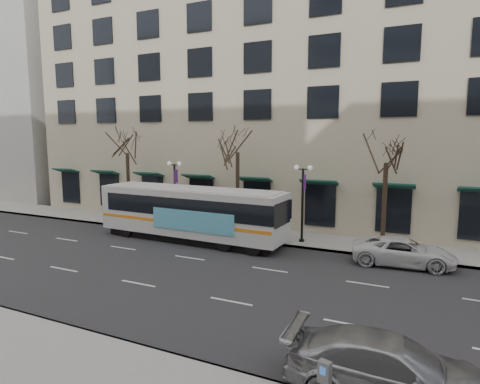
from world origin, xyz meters
The scene contains 13 objects.
ground centered at (0.00, 0.00, 0.00)m, with size 160.00×160.00×0.00m, color black.
sidewalk_far centered at (5.00, 9.00, 0.07)m, with size 80.00×4.00×0.15m, color gray.
building_hotel centered at (-2.00, 21.00, 12.00)m, with size 40.00×20.00×24.00m, color #B3A989.
building_far_upblock centered at (-38.00, 21.00, 14.00)m, with size 28.00×20.00×28.00m, color #999993.
tree_far_left centered at (-10.00, 8.80, 6.70)m, with size 3.60×3.60×8.34m.
tree_far_mid centered at (0.00, 8.80, 6.91)m, with size 3.60×3.60×8.55m.
tree_far_right centered at (10.00, 8.80, 6.42)m, with size 3.60×3.60×8.06m.
lamp_post_left centered at (-4.99, 8.20, 2.94)m, with size 1.22×0.45×5.21m.
lamp_post_right centered at (5.01, 8.20, 2.94)m, with size 1.22×0.45×5.21m.
city_bus centered at (-2.03, 5.79, 1.99)m, with size 13.50×3.42×3.63m.
silver_car centered at (11.73, -6.20, 0.82)m, with size 2.31×5.68×1.65m, color #93959A.
white_pickup centered at (11.36, 6.20, 0.75)m, with size 2.50×5.42×1.51m, color silver.
pay_station centered at (10.34, -7.90, 1.20)m, with size 0.35×0.27×1.44m.
Camera 1 is at (12.33, -16.97, 6.95)m, focal length 30.00 mm.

